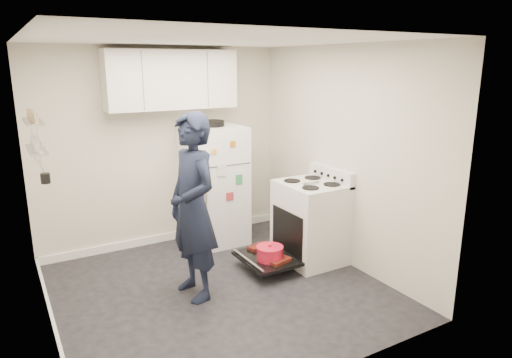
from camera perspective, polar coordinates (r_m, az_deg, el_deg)
room at (r=4.48m, az=-5.43°, el=0.20°), size 3.21×3.21×2.51m
electric_range at (r=5.43m, az=6.72°, el=-5.44°), size 0.66×0.76×1.10m
open_oven_door at (r=5.20m, az=1.53°, el=-9.54°), size 0.55×0.71×0.23m
refrigerator at (r=5.89m, az=-5.30°, el=-0.73°), size 0.72×0.74×1.60m
upper_cabinets at (r=5.70m, az=-10.50°, el=12.12°), size 1.60×0.33×0.70m
wall_shelf_rack at (r=4.47m, az=-25.88°, el=4.91°), size 0.14×0.60×0.61m
person at (r=4.49m, az=-7.90°, el=-3.55°), size 0.52×0.72×1.86m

